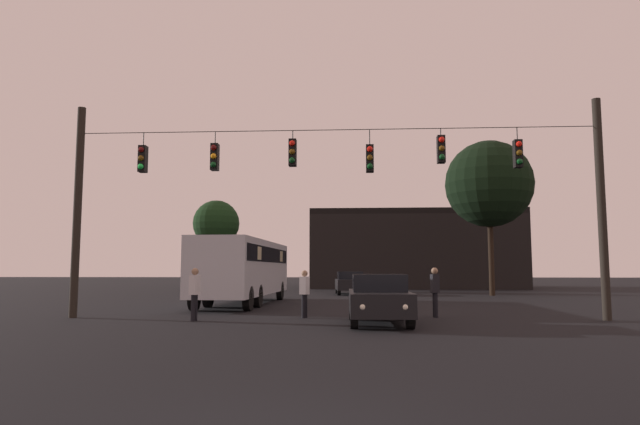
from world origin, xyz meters
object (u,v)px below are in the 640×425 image
object	(u,v)px
car_far_left	(350,282)
tree_behind_building	(489,184)
pedestrian_crossing_left	(304,291)
pedestrian_crossing_center	(195,291)
city_bus	(244,265)
car_near_right	(379,298)
pedestrian_crossing_right	(435,289)
tree_left_silhouette	(216,224)

from	to	relation	value
car_far_left	tree_behind_building	bearing A→B (deg)	-7.65
pedestrian_crossing_left	pedestrian_crossing_center	world-z (taller)	pedestrian_crossing_center
city_bus	car_near_right	size ratio (longest dim) A/B	2.54
pedestrian_crossing_center	car_near_right	bearing A→B (deg)	-5.91
pedestrian_crossing_center	pedestrian_crossing_right	xyz separation A→B (m)	(8.04, 1.82, 0.01)
car_far_left	tree_left_silhouette	bearing A→B (deg)	147.59
pedestrian_crossing_left	tree_behind_building	world-z (taller)	tree_behind_building
car_far_left	tree_left_silhouette	xyz separation A→B (m)	(-10.83, 6.87, 4.53)
pedestrian_crossing_left	car_far_left	bearing A→B (deg)	85.28
car_far_left	tree_left_silhouette	world-z (taller)	tree_left_silhouette
city_bus	tree_behind_building	xyz separation A→B (m)	(14.07, 9.60, 5.30)
city_bus	pedestrian_crossing_left	bearing A→B (deg)	-63.91
pedestrian_crossing_left	tree_left_silhouette	xyz separation A→B (m)	(-9.34, 24.89, 4.40)
pedestrian_crossing_right	tree_behind_building	bearing A→B (deg)	69.84
pedestrian_crossing_center	tree_behind_building	world-z (taller)	tree_behind_building
car_near_right	tree_left_silhouette	xyz separation A→B (m)	(-11.81, 26.85, 4.53)
car_far_left	pedestrian_crossing_left	bearing A→B (deg)	-94.72
tree_left_silhouette	tree_behind_building	bearing A→B (deg)	-22.14
tree_behind_building	pedestrian_crossing_right	bearing A→B (deg)	-110.16
pedestrian_crossing_left	pedestrian_crossing_center	xyz separation A→B (m)	(-3.49, -1.34, 0.05)
city_bus	tree_left_silhouette	xyz separation A→B (m)	(-5.81, 17.69, 3.46)
pedestrian_crossing_right	tree_left_silhouette	size ratio (longest dim) A/B	0.24
car_far_left	pedestrian_crossing_right	bearing A→B (deg)	-80.08
car_far_left	pedestrian_crossing_right	distance (m)	17.81
tree_left_silhouette	pedestrian_crossing_right	bearing A→B (deg)	-60.36
city_bus	car_far_left	xyz separation A→B (m)	(5.01, 10.82, -1.07)
tree_behind_building	tree_left_silhouette	bearing A→B (deg)	157.86
car_far_left	pedestrian_crossing_right	xyz separation A→B (m)	(3.07, -17.54, 0.19)
car_far_left	pedestrian_crossing_left	xyz separation A→B (m)	(-1.49, -18.02, 0.13)
car_near_right	tree_behind_building	bearing A→B (deg)	66.71
pedestrian_crossing_left	pedestrian_crossing_right	bearing A→B (deg)	6.00
car_near_right	pedestrian_crossing_center	world-z (taller)	pedestrian_crossing_center
pedestrian_crossing_left	city_bus	bearing A→B (deg)	116.09
tree_behind_building	pedestrian_crossing_center	bearing A→B (deg)	-127.72
tree_left_silhouette	city_bus	bearing A→B (deg)	-71.81
car_near_right	pedestrian_crossing_left	xyz separation A→B (m)	(-2.47, 1.96, 0.13)
car_far_left	pedestrian_crossing_center	distance (m)	19.99
pedestrian_crossing_center	pedestrian_crossing_right	size ratio (longest dim) A/B	0.99
car_far_left	pedestrian_crossing_right	size ratio (longest dim) A/B	2.56
city_bus	tree_behind_building	bearing A→B (deg)	34.31
city_bus	pedestrian_crossing_left	size ratio (longest dim) A/B	6.76
pedestrian_crossing_left	pedestrian_crossing_right	distance (m)	4.58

